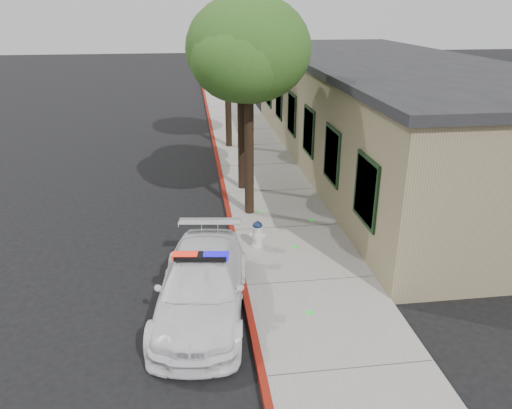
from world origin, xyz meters
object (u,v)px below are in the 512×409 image
Objects in this scene: street_tree_far at (227,40)px; clapboard_building at (383,112)px; police_car at (202,286)px; fire_hydrant at (257,234)px; street_tree_mid at (241,64)px; street_tree_near at (249,54)px.

clapboard_building is at bearing -25.90° from street_tree_far.
fire_hydrant is (1.53, 2.58, -0.13)m from police_car.
street_tree_near is at bearing -89.82° from street_tree_mid.
street_tree_near is (-5.98, -4.79, 2.73)m from clapboard_building.
street_tree_far is (0.09, 10.03, 4.20)m from fire_hydrant.
street_tree_far is at bearing 90.33° from police_car.
street_tree_mid is (0.08, 4.59, 3.84)m from fire_hydrant.
street_tree_near reaches higher than fire_hydrant.
street_tree_near reaches higher than clapboard_building.
street_tree_far is at bearing 89.93° from street_tree_near.
street_tree_far is at bearing 108.31° from fire_hydrant.
police_car reaches higher than fire_hydrant.
street_tree_mid is at bearing 107.89° from fire_hydrant.
street_tree_far reaches higher than police_car.
fire_hydrant is 0.13× the size of street_tree_mid.
clapboard_building is 6.87m from street_tree_mid.
police_car is 8.23m from street_tree_mid.
police_car is at bearing -101.88° from fire_hydrant.
police_car is 0.83× the size of street_tree_mid.
street_tree_mid is at bearing -90.18° from street_tree_far.
street_tree_near reaches higher than police_car.
street_tree_near is (1.61, 4.92, 4.21)m from police_car.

